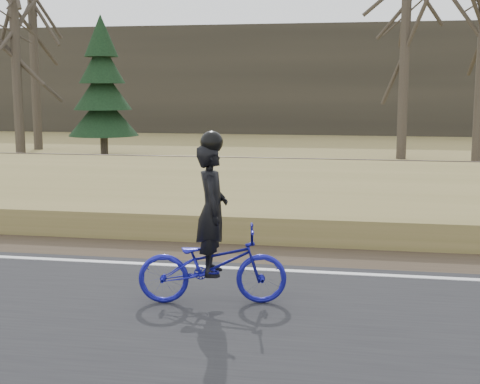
# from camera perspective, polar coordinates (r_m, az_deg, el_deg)

# --- Properties ---
(embankment) EXTENTS (120.00, 5.00, 0.44)m
(embankment) POSITION_cam_1_polar(r_m,az_deg,el_deg) (14.83, -17.64, -0.63)
(embankment) COLOR olive
(embankment) RESTS_ON ground
(ballast) EXTENTS (120.00, 3.00, 0.45)m
(ballast) POSITION_cam_1_polar(r_m,az_deg,el_deg) (18.23, -12.09, 1.32)
(ballast) COLOR slate
(ballast) RESTS_ON ground
(railroad) EXTENTS (120.00, 2.40, 0.29)m
(railroad) POSITION_cam_1_polar(r_m,az_deg,el_deg) (18.20, -12.12, 2.26)
(railroad) COLOR black
(railroad) RESTS_ON ballast
(treeline_backdrop) EXTENTS (120.00, 4.00, 6.00)m
(treeline_backdrop) POSITION_cam_1_polar(r_m,az_deg,el_deg) (39.33, 0.12, 9.52)
(treeline_backdrop) COLOR #383328
(treeline_backdrop) RESTS_ON ground
(cyclist) EXTENTS (1.81, 0.91, 2.02)m
(cyclist) POSITION_cam_1_polar(r_m,az_deg,el_deg) (7.81, -2.38, -4.98)
(cyclist) COLOR #15148D
(cyclist) RESTS_ON road
(bare_tree_left) EXTENTS (0.36, 0.36, 8.90)m
(bare_tree_left) POSITION_cam_1_polar(r_m,az_deg,el_deg) (29.38, -17.20, 12.17)
(bare_tree_left) COLOR #453D32
(bare_tree_left) RESTS_ON ground
(bare_tree_near_left) EXTENTS (0.36, 0.36, 7.86)m
(bare_tree_near_left) POSITION_cam_1_polar(r_m,az_deg,el_deg) (26.28, -18.60, 11.41)
(bare_tree_near_left) COLOR #453D32
(bare_tree_near_left) RESTS_ON ground
(bare_tree_center) EXTENTS (0.36, 0.36, 8.17)m
(bare_tree_center) POSITION_cam_1_polar(r_m,az_deg,el_deg) (25.04, 13.91, 12.11)
(bare_tree_center) COLOR #453D32
(bare_tree_center) RESTS_ON ground
(conifer) EXTENTS (2.60, 2.60, 5.23)m
(conifer) POSITION_cam_1_polar(r_m,az_deg,el_deg) (25.56, -11.66, 8.51)
(conifer) COLOR #453D32
(conifer) RESTS_ON ground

